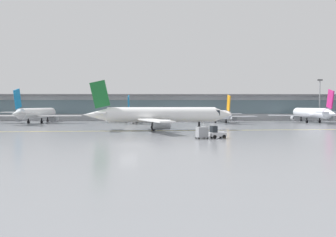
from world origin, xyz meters
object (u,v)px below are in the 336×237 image
Objects in this scene: gate_airplane_1 at (37,113)px; gate_airplane_4 at (311,113)px; apron_light_mast_1 at (320,98)px; gate_airplane_2 at (132,115)px; cargo_dolly_lead at (202,132)px; gate_airplane_3 at (220,114)px; baggage_tug at (216,133)px; taxiing_regional_jet at (160,115)px.

gate_airplane_1 is 1.00× the size of gate_airplane_4.
apron_light_mast_1 reaches higher than gate_airplane_1.
cargo_dolly_lead is (16.28, -54.20, -1.51)m from gate_airplane_2.
gate_airplane_1 is 57.55m from gate_airplane_3.
apron_light_mast_1 reaches higher than cargo_dolly_lead.
gate_airplane_1 is at bearing -170.74° from apron_light_mast_1.
gate_airplane_4 reaches higher than cargo_dolly_lead.
gate_airplane_4 is at bearing -84.12° from gate_airplane_1.
baggage_tug is (47.85, -49.59, -2.16)m from gate_airplane_1.
taxiing_regional_jet is at bearing 124.11° from gate_airplane_4.
gate_airplane_3 is (28.45, -0.62, 0.04)m from gate_airplane_2.
gate_airplane_3 is (57.46, 3.28, -0.46)m from gate_airplane_1.
gate_airplane_4 is at bearing -123.85° from apron_light_mast_1.
gate_airplane_3 reaches higher than cargo_dolly_lead.
apron_light_mast_1 reaches higher than gate_airplane_2.
gate_airplane_1 and gate_airplane_4 have the same top height.
apron_light_mast_1 is at bearing -33.97° from gate_airplane_4.
taxiing_regional_jet reaches higher than gate_airplane_1.
baggage_tug is 81.15m from apron_light_mast_1.
apron_light_mast_1 is (95.64, 15.59, 5.08)m from gate_airplane_1.
cargo_dolly_lead is 0.16× the size of apron_light_mast_1.
taxiing_regional_jet is at bearing -124.40° from gate_airplane_1.
apron_light_mast_1 is (8.55, 12.75, 5.08)m from gate_airplane_4.
cargo_dolly_lead is (-12.17, -53.58, -1.54)m from gate_airplane_3.
gate_airplane_1 is 29.27m from gate_airplane_2.
gate_airplane_4 is 2.06× the size of apron_light_mast_1.
taxiing_regional_jet is (-19.16, -33.64, 0.73)m from gate_airplane_3.
gate_airplane_1 is 68.95m from baggage_tug.
taxiing_regional_jet is (38.29, -30.36, 0.27)m from gate_airplane_1.
gate_airplane_1 is 48.87m from taxiing_regional_jet.
gate_airplane_3 is 40.50m from apron_light_mast_1.
baggage_tug is (9.56, -19.23, -2.44)m from taxiing_regional_jet.
apron_light_mast_1 reaches higher than baggage_tug.
gate_airplane_2 is at bearing 94.03° from baggage_tug.
cargo_dolly_lead is 83.23m from apron_light_mast_1.
gate_airplane_1 is at bearing 137.41° from taxiing_regional_jet.
gate_airplane_4 is at bearing 30.04° from taxiing_regional_jet.
apron_light_mast_1 is (50.35, 65.88, 7.09)m from cargo_dolly_lead.
gate_airplane_1 is 1.20× the size of gate_airplane_2.
baggage_tug is at bearing -67.76° from taxiing_regional_jet.
baggage_tug is at bearing 165.19° from gate_airplane_3.
taxiing_regional_jet reaches higher than gate_airplane_3.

